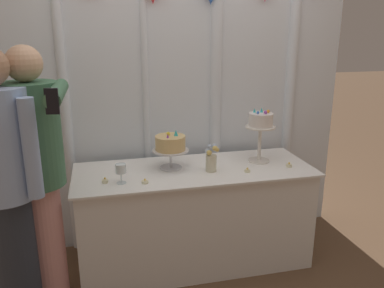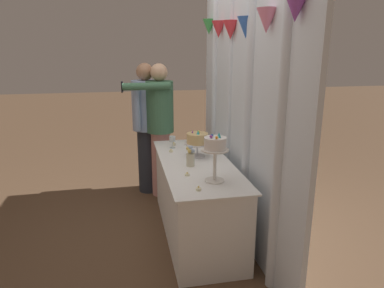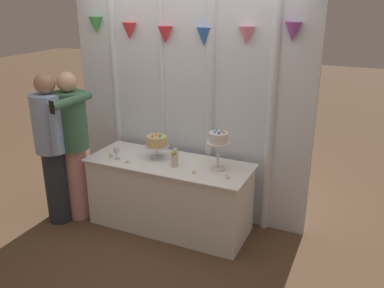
# 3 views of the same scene
# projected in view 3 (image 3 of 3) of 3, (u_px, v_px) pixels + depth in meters

# --- Properties ---
(ground_plane) EXTENTS (24.00, 24.00, 0.00)m
(ground_plane) POSITION_uv_depth(u_px,v_px,m) (166.00, 230.00, 4.40)
(ground_plane) COLOR brown
(draped_curtain) EXTENTS (2.70, 0.16, 2.44)m
(draped_curtain) POSITION_uv_depth(u_px,v_px,m) (189.00, 103.00, 4.40)
(draped_curtain) COLOR silver
(draped_curtain) RESTS_ON ground_plane
(cake_table) EXTENTS (1.71, 0.67, 0.75)m
(cake_table) POSITION_uv_depth(u_px,v_px,m) (170.00, 195.00, 4.35)
(cake_table) COLOR white
(cake_table) RESTS_ON ground_plane
(cake_display_nearleft) EXTENTS (0.26, 0.26, 0.29)m
(cake_display_nearleft) POSITION_uv_depth(u_px,v_px,m) (157.00, 142.00, 4.27)
(cake_display_nearleft) COLOR silver
(cake_display_nearleft) RESTS_ON cake_table
(cake_display_nearright) EXTENTS (0.22, 0.22, 0.41)m
(cake_display_nearright) POSITION_uv_depth(u_px,v_px,m) (218.00, 141.00, 3.97)
(cake_display_nearright) COLOR silver
(cake_display_nearright) RESTS_ON cake_table
(wine_glass) EXTENTS (0.07, 0.07, 0.13)m
(wine_glass) POSITION_uv_depth(u_px,v_px,m) (117.00, 151.00, 4.27)
(wine_glass) COLOR silver
(wine_glass) RESTS_ON cake_table
(flower_vase) EXTENTS (0.09, 0.09, 0.21)m
(flower_vase) POSITION_uv_depth(u_px,v_px,m) (175.00, 158.00, 4.09)
(flower_vase) COLOR beige
(flower_vase) RESTS_ON cake_table
(tealight_far_left) EXTENTS (0.04, 0.04, 0.04)m
(tealight_far_left) POSITION_uv_depth(u_px,v_px,m) (111.00, 156.00, 4.36)
(tealight_far_left) COLOR beige
(tealight_far_left) RESTS_ON cake_table
(tealight_near_left) EXTENTS (0.05, 0.05, 0.03)m
(tealight_near_left) POSITION_uv_depth(u_px,v_px,m) (127.00, 162.00, 4.21)
(tealight_near_left) COLOR beige
(tealight_near_left) RESTS_ON cake_table
(tealight_near_right) EXTENTS (0.04, 0.04, 0.03)m
(tealight_near_right) POSITION_uv_depth(u_px,v_px,m) (194.00, 172.00, 3.96)
(tealight_near_right) COLOR beige
(tealight_near_right) RESTS_ON cake_table
(tealight_far_right) EXTENTS (0.04, 0.04, 0.04)m
(tealight_far_right) POSITION_uv_depth(u_px,v_px,m) (228.00, 177.00, 3.85)
(tealight_far_right) COLOR beige
(tealight_far_right) RESTS_ON cake_table
(guest_girl_blue_dress) EXTENTS (0.45, 0.67, 1.64)m
(guest_girl_blue_dress) POSITION_uv_depth(u_px,v_px,m) (72.00, 141.00, 4.37)
(guest_girl_blue_dress) COLOR #D6938E
(guest_girl_blue_dress) RESTS_ON ground_plane
(guest_man_dark_suit) EXTENTS (0.48, 0.48, 1.64)m
(guest_man_dark_suit) POSITION_uv_depth(u_px,v_px,m) (52.00, 144.00, 4.30)
(guest_man_dark_suit) COLOR #282D38
(guest_man_dark_suit) RESTS_ON ground_plane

